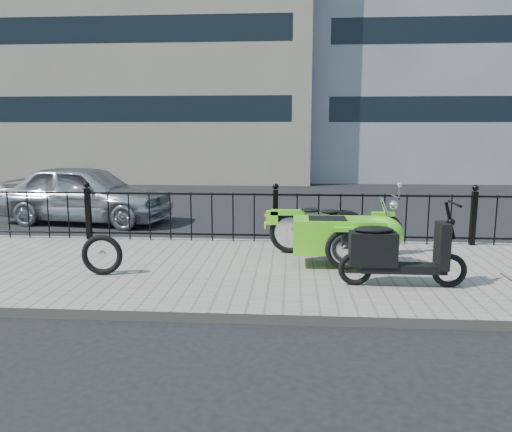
# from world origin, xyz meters

# --- Properties ---
(ground) EXTENTS (120.00, 120.00, 0.00)m
(ground) POSITION_xyz_m (0.00, 0.00, 0.00)
(ground) COLOR black
(ground) RESTS_ON ground
(sidewalk) EXTENTS (30.00, 3.80, 0.12)m
(sidewalk) POSITION_xyz_m (0.00, -0.50, 0.06)
(sidewalk) COLOR gray
(sidewalk) RESTS_ON ground
(curb) EXTENTS (30.00, 0.10, 0.12)m
(curb) POSITION_xyz_m (0.00, 1.44, 0.06)
(curb) COLOR gray
(curb) RESTS_ON ground
(iron_fence) EXTENTS (14.11, 0.11, 1.08)m
(iron_fence) POSITION_xyz_m (0.00, 1.30, 0.59)
(iron_fence) COLOR black
(iron_fence) RESTS_ON sidewalk
(building_tan) EXTENTS (14.00, 8.01, 12.00)m
(building_tan) POSITION_xyz_m (-6.00, 15.99, 6.00)
(building_tan) COLOR gray
(building_tan) RESTS_ON ground
(building_grey) EXTENTS (12.00, 8.01, 15.00)m
(building_grey) POSITION_xyz_m (7.00, 16.99, 7.50)
(building_grey) COLOR gray
(building_grey) RESTS_ON ground
(motorcycle_sidecar) EXTENTS (2.28, 1.48, 0.98)m
(motorcycle_sidecar) POSITION_xyz_m (1.15, -0.15, 0.59)
(motorcycle_sidecar) COLOR black
(motorcycle_sidecar) RESTS_ON sidewalk
(scooter) EXTENTS (1.65, 0.48, 1.12)m
(scooter) POSITION_xyz_m (1.62, -1.24, 0.55)
(scooter) COLOR black
(scooter) RESTS_ON sidewalk
(spare_tire) EXTENTS (0.58, 0.14, 0.58)m
(spare_tire) POSITION_xyz_m (-2.35, -1.02, 0.41)
(spare_tire) COLOR black
(spare_tire) RESTS_ON sidewalk
(sedan_car) EXTENTS (4.21, 2.15, 1.37)m
(sedan_car) POSITION_xyz_m (-4.52, 3.61, 0.69)
(sedan_car) COLOR #ABADB2
(sedan_car) RESTS_ON ground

